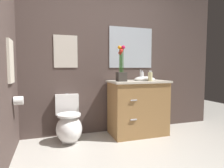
% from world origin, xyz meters
% --- Properties ---
extents(wall_back, '(4.00, 0.05, 2.50)m').
position_xyz_m(wall_back, '(0.20, 1.59, 1.25)').
color(wall_back, '#4C3D38').
rests_on(wall_back, ground_plane).
extents(toilet, '(0.38, 0.59, 0.69)m').
position_xyz_m(toilet, '(-0.57, 1.29, 0.24)').
color(toilet, white).
rests_on(toilet, ground_plane).
extents(vanity_cabinet, '(0.94, 0.56, 1.07)m').
position_xyz_m(vanity_cabinet, '(0.55, 1.27, 0.46)').
color(vanity_cabinet, '#9E7242').
rests_on(vanity_cabinet, ground_plane).
extents(flower_vase, '(0.14, 0.14, 0.55)m').
position_xyz_m(flower_vase, '(0.23, 1.20, 1.09)').
color(flower_vase, '#38332D').
rests_on(flower_vase, vanity_cabinet).
extents(soap_bottle, '(0.07, 0.07, 0.16)m').
position_xyz_m(soap_bottle, '(0.67, 1.10, 0.96)').
color(soap_bottle, beige).
rests_on(soap_bottle, vanity_cabinet).
extents(lotion_bottle, '(0.06, 0.06, 0.16)m').
position_xyz_m(lotion_bottle, '(0.66, 1.35, 0.96)').
color(lotion_bottle, white).
rests_on(lotion_bottle, vanity_cabinet).
extents(wall_poster, '(0.37, 0.01, 0.51)m').
position_xyz_m(wall_poster, '(-0.57, 1.56, 1.36)').
color(wall_poster, beige).
extents(wall_mirror, '(0.80, 0.01, 0.70)m').
position_xyz_m(wall_mirror, '(0.55, 1.56, 1.45)').
color(wall_mirror, '#B2BCC6').
extents(hanging_towel, '(0.03, 0.28, 0.52)m').
position_xyz_m(hanging_towel, '(-1.27, 0.99, 1.17)').
color(hanging_towel, beige).
extents(toilet_paper_roll, '(0.11, 0.11, 0.11)m').
position_xyz_m(toilet_paper_roll, '(-1.22, 1.10, 0.68)').
color(toilet_paper_roll, white).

